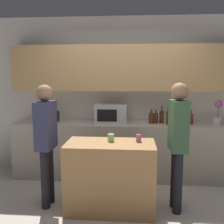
% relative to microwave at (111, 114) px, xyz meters
% --- Properties ---
extents(ground_plane, '(14.00, 14.00, 0.00)m').
position_rel_microwave_xyz_m(ground_plane, '(0.19, -1.38, -1.08)').
color(ground_plane, beige).
extents(back_wall, '(6.40, 0.40, 2.70)m').
position_rel_microwave_xyz_m(back_wall, '(0.19, 0.28, 0.46)').
color(back_wall, silver).
rests_on(back_wall, ground_plane).
extents(back_counter, '(3.60, 0.62, 0.93)m').
position_rel_microwave_xyz_m(back_counter, '(0.19, 0.01, -0.61)').
color(back_counter, '#B7AD99').
rests_on(back_counter, ground_plane).
extents(kitchen_island, '(1.11, 0.58, 0.88)m').
position_rel_microwave_xyz_m(kitchen_island, '(0.09, -1.11, -0.64)').
color(kitchen_island, '#B27F4C').
rests_on(kitchen_island, ground_plane).
extents(microwave, '(0.52, 0.39, 0.30)m').
position_rel_microwave_xyz_m(microwave, '(0.00, 0.00, 0.00)').
color(microwave, '#B7BABC').
rests_on(microwave, back_counter).
extents(toaster, '(0.26, 0.16, 0.18)m').
position_rel_microwave_xyz_m(toaster, '(-1.03, 0.00, -0.06)').
color(toaster, black).
rests_on(toaster, back_counter).
extents(potted_plant, '(0.14, 0.14, 0.39)m').
position_rel_microwave_xyz_m(potted_plant, '(1.72, 0.00, 0.05)').
color(potted_plant, silver).
rests_on(potted_plant, back_counter).
extents(bottle_0, '(0.09, 0.09, 0.23)m').
position_rel_microwave_xyz_m(bottle_0, '(0.66, 0.00, -0.06)').
color(bottle_0, '#472814').
rests_on(bottle_0, back_counter).
extents(bottle_1, '(0.08, 0.08, 0.23)m').
position_rel_microwave_xyz_m(bottle_1, '(0.73, 0.01, -0.06)').
color(bottle_1, '#472814').
rests_on(bottle_1, back_counter).
extents(bottle_2, '(0.07, 0.07, 0.28)m').
position_rel_microwave_xyz_m(bottle_2, '(0.83, 0.03, -0.04)').
color(bottle_2, '#472814').
rests_on(bottle_2, back_counter).
extents(bottle_3, '(0.07, 0.07, 0.30)m').
position_rel_microwave_xyz_m(bottle_3, '(0.92, -0.09, -0.04)').
color(bottle_3, '#472814').
rests_on(bottle_3, back_counter).
extents(bottle_4, '(0.08, 0.08, 0.28)m').
position_rel_microwave_xyz_m(bottle_4, '(1.02, 0.12, -0.04)').
color(bottle_4, black).
rests_on(bottle_4, back_counter).
extents(bottle_5, '(0.08, 0.08, 0.25)m').
position_rel_microwave_xyz_m(bottle_5, '(1.11, 0.00, -0.06)').
color(bottle_5, black).
rests_on(bottle_5, back_counter).
extents(bottle_6, '(0.06, 0.06, 0.31)m').
position_rel_microwave_xyz_m(bottle_6, '(1.21, 0.05, -0.03)').
color(bottle_6, black).
rests_on(bottle_6, back_counter).
extents(bottle_7, '(0.08, 0.08, 0.23)m').
position_rel_microwave_xyz_m(bottle_7, '(1.29, -0.02, -0.06)').
color(bottle_7, maroon).
rests_on(bottle_7, back_counter).
extents(cup_0, '(0.08, 0.08, 0.10)m').
position_rel_microwave_xyz_m(cup_0, '(0.09, -1.04, -0.15)').
color(cup_0, '#96D585').
rests_on(cup_0, kitchen_island).
extents(cup_1, '(0.07, 0.07, 0.09)m').
position_rel_microwave_xyz_m(cup_1, '(0.44, -1.03, -0.15)').
color(cup_1, '#B35F92').
rests_on(cup_1, kitchen_island).
extents(person_left, '(0.21, 0.35, 1.60)m').
position_rel_microwave_xyz_m(person_left, '(-0.75, -1.07, -0.13)').
color(person_left, black).
rests_on(person_left, ground_plane).
extents(person_center, '(0.21, 0.35, 1.63)m').
position_rel_microwave_xyz_m(person_center, '(0.92, -1.06, -0.11)').
color(person_center, black).
rests_on(person_center, ground_plane).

